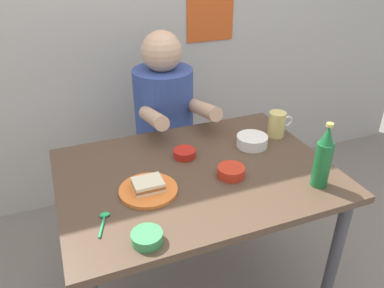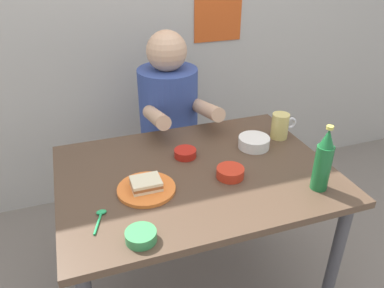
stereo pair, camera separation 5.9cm
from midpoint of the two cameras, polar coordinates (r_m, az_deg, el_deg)
name	(u,v)px [view 1 (the left image)]	position (r m, az deg, el deg)	size (l,w,h in m)	color
dining_table	(196,190)	(1.58, -0.40, -6.95)	(1.10, 0.80, 0.74)	#4C3828
stool	(166,170)	(2.26, -4.66, -3.93)	(0.34, 0.34, 0.45)	#4C4C51
person_seated	(164,106)	(2.06, -5.03, 5.69)	(0.33, 0.56, 0.72)	#33478C
plate_orange	(148,190)	(1.42, -7.82, -6.97)	(0.22, 0.22, 0.01)	orange
sandwich	(148,185)	(1.41, -7.89, -6.15)	(0.11, 0.09, 0.04)	beige
beer_mug	(277,124)	(1.81, 11.91, 2.97)	(0.13, 0.08, 0.12)	#D1BC66
beer_bottle	(323,158)	(1.46, 18.24, -2.06)	(0.06, 0.06, 0.26)	#19602D
dip_bowl_green	(147,237)	(1.21, -8.27, -13.84)	(0.10, 0.10, 0.03)	#388C4C
sauce_bowl_chili	(231,171)	(1.50, 4.84, -4.14)	(0.11, 0.11, 0.04)	red
sambal_bowl_red	(185,153)	(1.62, -2.18, -1.38)	(0.10, 0.10, 0.03)	#B21E14
rice_bowl_white	(252,140)	(1.71, 8.14, 0.52)	(0.14, 0.14, 0.05)	silver
spoon	(104,219)	(1.33, -14.53, -11.00)	(0.06, 0.12, 0.01)	#26A559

